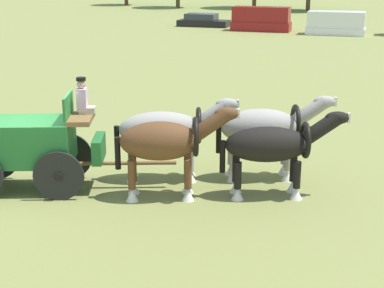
# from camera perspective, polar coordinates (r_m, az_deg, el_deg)

# --- Properties ---
(ground_plane) EXTENTS (220.00, 220.00, 0.00)m
(ground_plane) POSITION_cam_1_polar(r_m,az_deg,el_deg) (16.17, -15.11, -4.06)
(ground_plane) COLOR olive
(show_wagon) EXTENTS (5.27, 3.03, 2.82)m
(show_wagon) POSITION_cam_1_polar(r_m,az_deg,el_deg) (15.77, -14.94, 0.05)
(show_wagon) COLOR #236B2D
(show_wagon) RESTS_ON ground
(draft_horse_rear_near) EXTENTS (3.09, 1.84, 2.18)m
(draft_horse_rear_near) POSITION_cam_1_polar(r_m,az_deg,el_deg) (15.93, -2.44, 1.22)
(draft_horse_rear_near) COLOR #9E998E
(draft_horse_rear_near) RESTS_ON ground
(draft_horse_rear_off) EXTENTS (2.86, 1.74, 2.26)m
(draft_horse_rear_off) POSITION_cam_1_polar(r_m,az_deg,el_deg) (14.66, -2.51, 0.08)
(draft_horse_rear_off) COLOR brown
(draft_horse_rear_off) RESTS_ON ground
(draft_horse_lead_near) EXTENTS (2.98, 1.80, 2.24)m
(draft_horse_lead_near) POSITION_cam_1_polar(r_m,az_deg,el_deg) (16.09, 6.85, 1.43)
(draft_horse_lead_near) COLOR #9E998E
(draft_horse_lead_near) RESTS_ON ground
(draft_horse_lead_off) EXTENTS (2.95, 1.75, 2.14)m
(draft_horse_lead_off) POSITION_cam_1_polar(r_m,az_deg,el_deg) (14.88, 7.61, -0.21)
(draft_horse_lead_off) COLOR black
(draft_horse_lead_off) RESTS_ON ground
(parked_vehicle_a) EXTENTS (4.65, 2.38, 1.12)m
(parked_vehicle_a) POSITION_cam_1_polar(r_m,az_deg,el_deg) (55.01, 1.03, 11.43)
(parked_vehicle_a) COLOR black
(parked_vehicle_a) RESTS_ON ground
(parked_vehicle_b) EXTENTS (4.99, 2.16, 1.97)m
(parked_vehicle_b) POSITION_cam_1_polar(r_m,az_deg,el_deg) (51.55, 6.48, 11.51)
(parked_vehicle_b) COLOR maroon
(parked_vehicle_b) RESTS_ON ground
(parked_vehicle_c) EXTENTS (4.70, 2.38, 1.80)m
(parked_vehicle_c) POSITION_cam_1_polar(r_m,az_deg,el_deg) (49.94, 13.31, 10.92)
(parked_vehicle_c) COLOR white
(parked_vehicle_c) RESTS_ON ground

